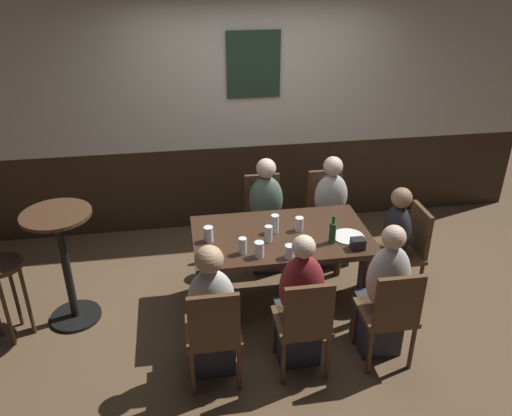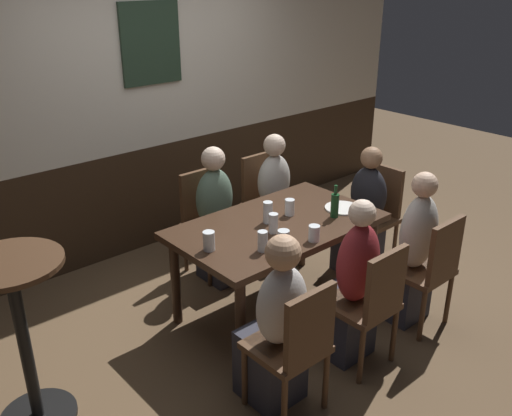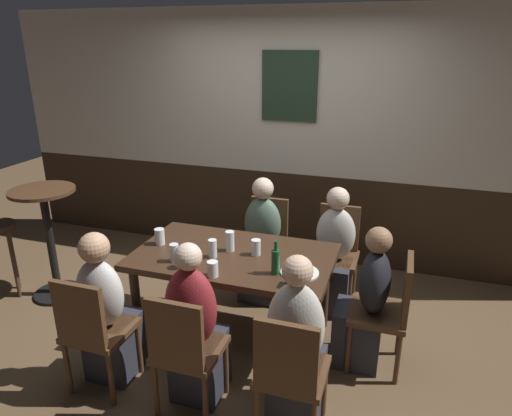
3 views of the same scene
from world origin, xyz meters
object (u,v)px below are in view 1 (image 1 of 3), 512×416
at_px(person_mid_near, 299,309).
at_px(condiment_caddy, 358,244).
at_px(chair_head_east, 407,247).
at_px(side_bar_table, 65,259).
at_px(person_right_near, 382,299).
at_px(beer_glass_half, 269,234).
at_px(person_head_east, 389,252).
at_px(person_right_far, 331,218).
at_px(highball_clear, 299,225).
at_px(person_left_near, 212,318).
at_px(chair_left_near, 214,331).
at_px(person_mid_far, 266,222).
at_px(pint_glass_pale, 275,224).
at_px(chair_mid_near, 304,321).
at_px(chair_right_near, 391,312).
at_px(tumbler_short, 289,252).
at_px(tumbler_water, 243,247).
at_px(dining_table, 281,243).
at_px(pint_glass_stout, 259,250).
at_px(plate_white_large, 348,237).
at_px(bar_stool, 4,279).
at_px(pint_glass_amber, 209,235).
at_px(chair_right_far, 326,208).
at_px(chair_mid_far, 264,213).
at_px(beer_bottle_green, 333,232).

height_order(person_mid_near, condiment_caddy, person_mid_near).
relative_size(chair_head_east, side_bar_table, 0.84).
height_order(person_right_near, beer_glass_half, person_right_near).
relative_size(person_head_east, person_right_far, 0.98).
bearing_deg(person_right_near, highball_clear, 123.90).
bearing_deg(person_left_near, chair_left_near, -90.00).
xyz_separation_m(person_mid_far, pint_glass_pale, (-0.05, -0.65, 0.33)).
relative_size(chair_mid_near, person_right_near, 0.75).
height_order(chair_right_near, beer_glass_half, beer_glass_half).
xyz_separation_m(person_head_east, tumbler_short, (-1.02, -0.37, 0.33)).
bearing_deg(person_right_near, chair_left_near, -173.09).
distance_m(person_left_near, highball_clear, 1.16).
bearing_deg(chair_left_near, tumbler_water, 63.96).
xyz_separation_m(chair_head_east, condiment_caddy, (-0.61, -0.33, 0.29)).
relative_size(dining_table, chair_mid_near, 1.72).
distance_m(pint_glass_stout, plate_white_large, 0.82).
distance_m(person_left_near, bar_stool, 1.73).
xyz_separation_m(pint_glass_pale, pint_glass_amber, (-0.58, -0.06, -0.02)).
distance_m(person_right_near, side_bar_table, 2.62).
relative_size(chair_right_near, pint_glass_stout, 6.74).
relative_size(person_mid_near, highball_clear, 9.40).
relative_size(tumbler_short, pint_glass_pale, 0.69).
bearing_deg(person_mid_far, highball_clear, -75.78).
relative_size(chair_right_far, chair_mid_far, 1.00).
distance_m(chair_head_east, person_left_near, 1.97).
xyz_separation_m(chair_right_near, person_right_far, (0.00, 1.56, -0.03)).
distance_m(chair_mid_far, bar_stool, 2.46).
relative_size(chair_right_far, pint_glass_amber, 6.74).
xyz_separation_m(person_mid_near, tumbler_water, (-0.37, 0.45, 0.32)).
relative_size(person_left_near, pint_glass_stout, 8.64).
bearing_deg(dining_table, pint_glass_stout, -127.57).
distance_m(dining_table, person_right_near, 0.98).
bearing_deg(tumbler_water, chair_mid_far, 71.74).
relative_size(chair_mid_near, chair_right_far, 1.00).
bearing_deg(bar_stool, plate_white_large, -1.75).
xyz_separation_m(beer_bottle_green, side_bar_table, (-2.22, 0.29, -0.22)).
height_order(pint_glass_stout, beer_bottle_green, beer_bottle_green).
bearing_deg(condiment_caddy, pint_glass_pale, 148.34).
bearing_deg(person_right_near, plate_white_large, 101.85).
relative_size(person_left_near, plate_white_large, 4.16).
height_order(person_mid_near, side_bar_table, person_mid_near).
bearing_deg(beer_glass_half, chair_head_east, 4.30).
height_order(person_head_east, side_bar_table, person_head_east).
xyz_separation_m(person_mid_near, person_right_far, (0.67, 1.40, -0.01)).
bearing_deg(chair_mid_near, chair_right_far, 68.88).
distance_m(dining_table, plate_white_large, 0.58).
bearing_deg(side_bar_table, pint_glass_stout, -14.57).
distance_m(chair_right_near, chair_head_east, 1.00).
relative_size(beer_glass_half, plate_white_large, 0.52).
xyz_separation_m(chair_head_east, highball_clear, (-1.01, 0.04, 0.30)).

